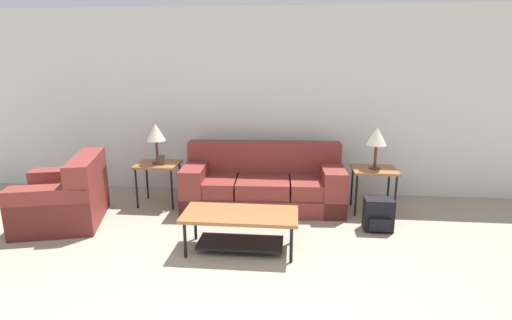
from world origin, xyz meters
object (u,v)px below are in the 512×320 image
(side_table_right, at_px, (374,173))
(table_lamp_right, at_px, (377,137))
(couch, at_px, (263,185))
(table_lamp_left, at_px, (156,134))
(backpack, at_px, (378,215))
(armchair, at_px, (66,199))
(side_table_left, at_px, (158,168))
(coffee_table, at_px, (240,223))

(side_table_right, bearing_deg, table_lamp_right, -116.57)
(couch, relative_size, side_table_right, 3.68)
(couch, relative_size, table_lamp_right, 3.96)
(table_lamp_left, height_order, backpack, table_lamp_left)
(armchair, bearing_deg, side_table_right, 10.76)
(side_table_right, bearing_deg, side_table_left, 180.00)
(side_table_left, height_order, side_table_right, same)
(table_lamp_left, xyz_separation_m, backpack, (2.76, -0.59, -0.78))
(coffee_table, xyz_separation_m, backpack, (1.50, 0.64, -0.12))
(coffee_table, height_order, side_table_left, side_table_left)
(side_table_left, xyz_separation_m, table_lamp_left, (0.00, -0.00, 0.46))
(table_lamp_right, bearing_deg, side_table_left, 180.00)
(coffee_table, xyz_separation_m, table_lamp_right, (1.54, 1.23, 0.67))
(side_table_right, bearing_deg, coffee_table, -141.26)
(side_table_right, bearing_deg, table_lamp_left, -180.00)
(coffee_table, distance_m, table_lamp_right, 2.08)
(table_lamp_right, bearing_deg, couch, 177.91)
(coffee_table, bearing_deg, couch, 84.06)
(side_table_left, height_order, table_lamp_right, table_lamp_right)
(couch, relative_size, coffee_table, 1.80)
(armchair, distance_m, side_table_left, 1.17)
(armchair, relative_size, side_table_left, 2.15)
(side_table_left, xyz_separation_m, table_lamp_right, (2.80, -0.00, 0.46))
(couch, bearing_deg, side_table_left, -177.90)
(couch, distance_m, backpack, 1.51)
(table_lamp_right, relative_size, backpack, 1.41)
(coffee_table, bearing_deg, side_table_right, 38.74)
(side_table_right, xyz_separation_m, table_lamp_left, (-2.80, -0.00, 0.46))
(couch, xyz_separation_m, armchair, (-2.30, -0.76, -0.01))
(armchair, relative_size, table_lamp_right, 2.32)
(table_lamp_left, bearing_deg, backpack, -12.04)
(side_table_right, bearing_deg, armchair, -169.24)
(couch, relative_size, backpack, 5.59)
(coffee_table, distance_m, backpack, 1.64)
(couch, bearing_deg, backpack, -25.14)
(armchair, height_order, table_lamp_left, table_lamp_left)
(coffee_table, bearing_deg, table_lamp_left, 135.74)
(couch, height_order, table_lamp_right, table_lamp_right)
(side_table_right, bearing_deg, backpack, -93.72)
(table_lamp_right, height_order, backpack, table_lamp_right)
(armchair, bearing_deg, couch, 18.17)
(couch, relative_size, armchair, 1.71)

